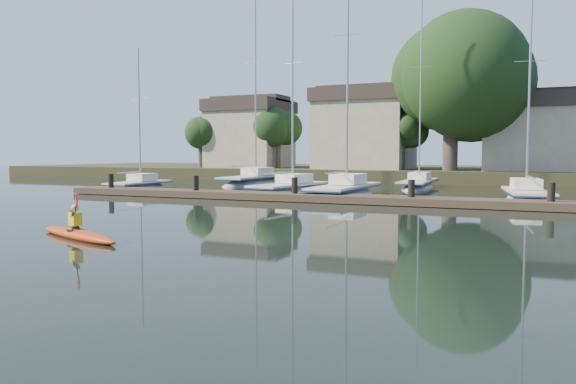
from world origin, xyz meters
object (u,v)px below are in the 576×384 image
at_px(sailboat_0, 139,192).
at_px(sailboat_2, 345,200).
at_px(kayak, 77,232).
at_px(sailboat_3, 526,205).
at_px(dock, 350,199).
at_px(sailboat_1, 291,196).
at_px(sailboat_5, 254,187).
at_px(sailboat_6, 418,190).

xyz_separation_m(sailboat_0, sailboat_2, (14.47, -0.01, -0.02)).
bearing_deg(kayak, sailboat_3, 78.10).
xyz_separation_m(kayak, dock, (3.81, 14.26, 0.04)).
distance_m(kayak, dock, 14.77).
distance_m(sailboat_1, sailboat_5, 10.17).
relative_size(sailboat_5, sailboat_6, 1.12).
xyz_separation_m(sailboat_0, sailboat_1, (10.70, 0.87, -0.01)).
bearing_deg(sailboat_0, dock, -17.08).
height_order(sailboat_0, sailboat_6, sailboat_6).
bearing_deg(dock, sailboat_3, 28.71).
distance_m(sailboat_0, sailboat_3, 23.96).
bearing_deg(sailboat_2, sailboat_6, 76.20).
bearing_deg(sailboat_6, sailboat_1, -127.38).
relative_size(dock, sailboat_1, 2.50).
bearing_deg(sailboat_1, sailboat_3, 6.82).
bearing_deg(sailboat_5, sailboat_0, -114.52).
bearing_deg(sailboat_1, sailboat_2, -4.95).
distance_m(sailboat_1, sailboat_2, 3.86).
relative_size(sailboat_2, sailboat_3, 1.27).
xyz_separation_m(dock, sailboat_3, (8.00, 4.38, -0.39)).
distance_m(dock, sailboat_2, 4.11).
bearing_deg(kayak, sailboat_1, 114.79).
bearing_deg(sailboat_3, sailboat_5, 149.77).
height_order(dock, sailboat_0, sailboat_0).
height_order(dock, sailboat_5, sailboat_5).
bearing_deg(sailboat_0, sailboat_5, 60.48).
distance_m(sailboat_2, sailboat_6, 9.66).
xyz_separation_m(sailboat_2, sailboat_6, (2.39, 9.36, 0.03)).
height_order(sailboat_2, sailboat_5, sailboat_5).
height_order(dock, sailboat_2, sailboat_2).
relative_size(kayak, sailboat_2, 0.27).
bearing_deg(sailboat_1, sailboat_5, 137.67).
bearing_deg(sailboat_2, sailboat_5, 140.11).
bearing_deg(dock, sailboat_6, 86.08).
height_order(sailboat_1, sailboat_5, sailboat_5).
height_order(sailboat_1, sailboat_3, sailboat_1).
bearing_deg(sailboat_6, kayak, -101.19).
height_order(sailboat_0, sailboat_1, sailboat_1).
relative_size(sailboat_0, sailboat_6, 0.73).
relative_size(dock, sailboat_2, 2.17).
distance_m(sailboat_0, sailboat_6, 19.27).
bearing_deg(kayak, sailboat_0, 144.34).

